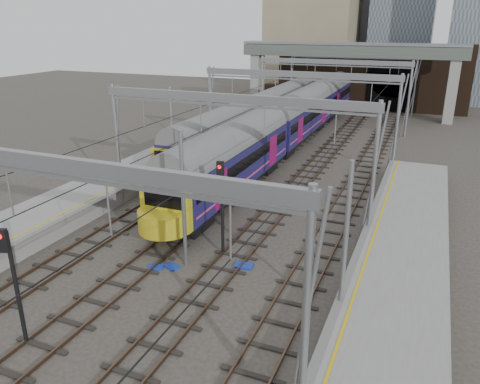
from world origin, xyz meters
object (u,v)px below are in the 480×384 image
at_px(train_main, 319,102).
at_px(signal_near_left, 12,273).
at_px(signal_near_centre, 222,197).
at_px(train_second, 276,107).

relative_size(train_main, signal_near_left, 14.48).
bearing_deg(signal_near_centre, train_main, 82.39).
bearing_deg(train_second, train_main, 44.98).
bearing_deg(signal_near_left, signal_near_centre, 49.70).
relative_size(train_second, signal_near_centre, 9.33).
xyz_separation_m(train_second, signal_near_left, (3.27, -40.72, 0.60)).
distance_m(train_second, signal_near_left, 40.86).
bearing_deg(signal_near_left, train_second, 76.81).
distance_m(train_main, train_second, 5.66).
distance_m(signal_near_left, signal_near_centre, 10.42).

